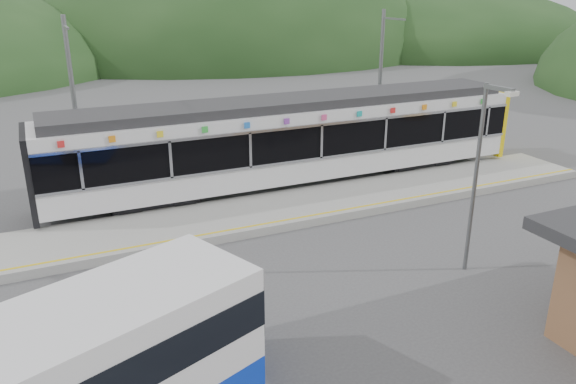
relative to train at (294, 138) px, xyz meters
name	(u,v)px	position (x,y,z in m)	size (l,w,h in m)	color
ground	(339,245)	(-1.19, -6.00, -2.06)	(120.00, 120.00, 0.00)	#4C4C4F
hills	(401,175)	(5.00, -0.71, -2.06)	(146.00, 149.00, 26.00)	#1E3D19
platform	(296,207)	(-1.19, -2.70, -1.91)	(26.00, 3.20, 0.30)	#9E9E99
yellow_line	(312,215)	(-1.19, -4.00, -1.76)	(26.00, 0.10, 0.01)	yellow
train	(294,138)	(0.00, 0.00, 0.00)	(20.44, 3.01, 3.74)	black
catenary_mast_west	(75,105)	(-8.19, 2.56, 1.58)	(0.18, 1.80, 7.00)	slate
catenary_mast_east	(380,82)	(5.81, 2.56, 1.58)	(0.18, 1.80, 7.00)	slate
lamp_post	(480,164)	(1.42, -9.12, 1.26)	(0.37, 1.00, 5.54)	slate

